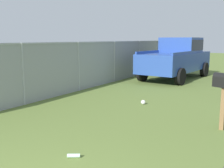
{
  "coord_description": "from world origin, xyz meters",
  "views": [
    {
      "loc": [
        -1.05,
        -2.26,
        2.03
      ],
      "look_at": [
        4.12,
        0.92,
        1.01
      ],
      "focal_mm": 43.17,
      "sensor_mm": 36.0,
      "label": 1
    }
  ],
  "objects": [
    {
      "name": "litter_bottle_far_scatter",
      "position": [
        2.33,
        0.6,
        0.04
      ],
      "size": [
        0.18,
        0.22,
        0.07
      ],
      "primitive_type": "cylinder",
      "rotation": [
        0.0,
        1.57,
        5.28
      ],
      "color": "#B2D8BF",
      "rests_on": "ground"
    },
    {
      "name": "litter_bag_near_hydrant",
      "position": [
        6.44,
        1.2,
        0.07
      ],
      "size": [
        0.14,
        0.14,
        0.14
      ],
      "primitive_type": "sphere",
      "color": "silver",
      "rests_on": "ground"
    },
    {
      "name": "mailbox",
      "position": [
        5.21,
        -1.32,
        1.02
      ],
      "size": [
        0.37,
        0.52,
        1.29
      ],
      "rotation": [
        0.0,
        0.0,
        -0.38
      ],
      "color": "brown",
      "rests_on": "ground"
    },
    {
      "name": "fence_section",
      "position": [
        8.53,
        4.33,
        1.03
      ],
      "size": [
        13.6,
        0.07,
        1.91
      ],
      "color": "#9EA3A8",
      "rests_on": "ground"
    },
    {
      "name": "pickup_truck",
      "position": [
        12.5,
        2.13,
        1.1
      ],
      "size": [
        5.31,
        2.48,
        2.09
      ],
      "rotation": [
        0.0,
        0.0,
        -0.08
      ],
      "color": "#284793",
      "rests_on": "ground"
    }
  ]
}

